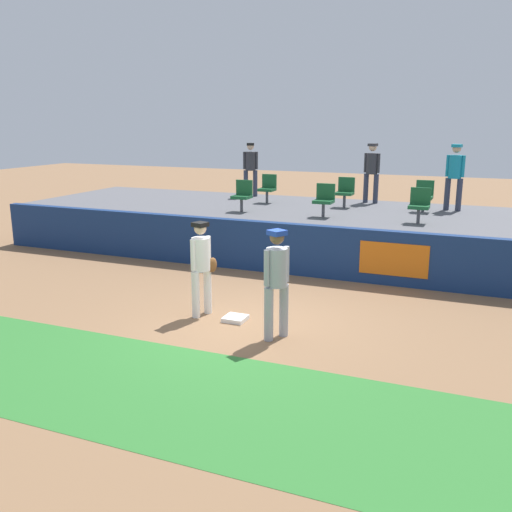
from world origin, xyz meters
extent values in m
plane|color=#846042|center=(0.00, 0.00, 0.00)|extent=(60.00, 60.00, 0.00)
cube|color=#2D722D|center=(0.00, -2.70, 0.00)|extent=(18.00, 2.80, 0.01)
cube|color=white|center=(-0.29, 0.18, 0.04)|extent=(0.40, 0.40, 0.08)
cylinder|color=white|center=(-0.95, 0.37, 0.44)|extent=(0.15, 0.15, 0.88)
cylinder|color=white|center=(-1.04, 0.07, 0.44)|extent=(0.15, 0.15, 0.88)
cylinder|color=white|center=(-0.99, 0.22, 1.18)|extent=(0.42, 0.42, 0.62)
sphere|color=beige|center=(-0.99, 0.22, 1.67)|extent=(0.23, 0.23, 0.23)
cube|color=black|center=(-0.99, 0.22, 1.74)|extent=(0.30, 0.30, 0.08)
cylinder|color=white|center=(-0.94, 0.42, 1.20)|extent=(0.09, 0.09, 0.58)
cylinder|color=white|center=(-1.05, 0.03, 1.20)|extent=(0.09, 0.09, 0.58)
ellipsoid|color=brown|center=(-0.84, 0.39, 0.96)|extent=(0.17, 0.23, 0.28)
cylinder|color=#9EA3AD|center=(0.78, -0.18, 0.46)|extent=(0.16, 0.16, 0.91)
cylinder|color=#9EA3AD|center=(0.62, -0.47, 0.46)|extent=(0.16, 0.16, 0.91)
cylinder|color=#9EA3AD|center=(0.70, -0.32, 1.24)|extent=(0.48, 0.48, 0.64)
sphere|color=brown|center=(0.70, -0.32, 1.74)|extent=(0.24, 0.24, 0.24)
cube|color=#193899|center=(0.70, -0.32, 1.82)|extent=(0.34, 0.34, 0.08)
cylinder|color=#9EA3AD|center=(0.81, -0.13, 1.26)|extent=(0.09, 0.09, 0.60)
cylinder|color=#9EA3AD|center=(0.60, -0.51, 1.26)|extent=(0.09, 0.09, 0.60)
cube|color=navy|center=(0.00, 3.64, 0.61)|extent=(18.00, 0.24, 1.22)
cube|color=orange|center=(2.02, 3.52, 0.61)|extent=(1.50, 0.02, 0.73)
cube|color=#59595E|center=(0.00, 6.21, 0.59)|extent=(18.00, 4.80, 1.18)
cylinder|color=#4C4C51|center=(-0.02, 5.01, 1.38)|extent=(0.08, 0.08, 0.40)
cube|color=#19592D|center=(-0.02, 5.01, 1.58)|extent=(0.48, 0.44, 0.08)
cube|color=#19592D|center=(-0.02, 5.20, 1.82)|extent=(0.48, 0.06, 0.40)
cylinder|color=#4C4C51|center=(2.32, 5.01, 1.38)|extent=(0.08, 0.08, 0.40)
cube|color=#19592D|center=(2.32, 5.01, 1.58)|extent=(0.47, 0.44, 0.08)
cube|color=#19592D|center=(2.32, 5.20, 1.82)|extent=(0.47, 0.06, 0.40)
cylinder|color=#4C4C51|center=(0.08, 6.81, 1.38)|extent=(0.08, 0.08, 0.40)
cube|color=#19592D|center=(0.08, 6.81, 1.58)|extent=(0.46, 0.44, 0.08)
cube|color=#19592D|center=(0.08, 7.00, 1.82)|extent=(0.46, 0.06, 0.40)
cylinder|color=#4C4C51|center=(2.23, 6.81, 1.38)|extent=(0.08, 0.08, 0.40)
cube|color=#19592D|center=(2.23, 6.81, 1.58)|extent=(0.46, 0.44, 0.08)
cube|color=#19592D|center=(2.23, 7.00, 1.82)|extent=(0.46, 0.06, 0.40)
cylinder|color=#4C4C51|center=(-2.29, 5.01, 1.38)|extent=(0.08, 0.08, 0.40)
cube|color=#19592D|center=(-2.29, 5.01, 1.58)|extent=(0.47, 0.44, 0.08)
cube|color=#19592D|center=(-2.29, 5.20, 1.82)|extent=(0.47, 0.06, 0.40)
cylinder|color=#4C4C51|center=(-2.27, 6.81, 1.38)|extent=(0.08, 0.08, 0.40)
cube|color=#19592D|center=(-2.27, 6.81, 1.58)|extent=(0.44, 0.44, 0.08)
cube|color=#19592D|center=(-2.27, 7.00, 1.82)|extent=(0.44, 0.06, 0.40)
cylinder|color=#33384C|center=(-3.17, 8.07, 1.60)|extent=(0.14, 0.14, 0.84)
cylinder|color=#33384C|center=(-3.45, 7.96, 1.60)|extent=(0.14, 0.14, 0.84)
cylinder|color=#333338|center=(-3.31, 8.01, 2.31)|extent=(0.42, 0.42, 0.59)
sphere|color=beige|center=(-3.31, 8.01, 2.77)|extent=(0.22, 0.22, 0.22)
cube|color=black|center=(-3.31, 8.01, 2.85)|extent=(0.30, 0.30, 0.08)
cylinder|color=#333338|center=(-3.12, 8.08, 2.33)|extent=(0.09, 0.09, 0.55)
cylinder|color=#333338|center=(-3.49, 7.95, 2.33)|extent=(0.09, 0.09, 0.55)
cylinder|color=#33384C|center=(3.09, 7.40, 1.62)|extent=(0.15, 0.15, 0.88)
cylinder|color=#33384C|center=(2.77, 7.46, 1.62)|extent=(0.15, 0.15, 0.88)
cylinder|color=teal|center=(2.93, 7.43, 2.37)|extent=(0.40, 0.40, 0.62)
sphere|color=tan|center=(2.93, 7.43, 2.85)|extent=(0.23, 0.23, 0.23)
cube|color=teal|center=(2.93, 7.43, 2.93)|extent=(0.28, 0.28, 0.08)
cylinder|color=teal|center=(3.13, 7.39, 2.39)|extent=(0.09, 0.09, 0.58)
cylinder|color=teal|center=(2.73, 7.47, 2.39)|extent=(0.09, 0.09, 0.58)
cylinder|color=#33384C|center=(0.73, 8.00, 1.61)|extent=(0.15, 0.15, 0.86)
cylinder|color=#33384C|center=(0.42, 8.06, 1.61)|extent=(0.15, 0.15, 0.86)
cylinder|color=#333338|center=(0.57, 8.03, 2.34)|extent=(0.39, 0.39, 0.60)
sphere|color=beige|center=(0.57, 8.03, 2.82)|extent=(0.22, 0.22, 0.22)
cube|color=#333338|center=(0.57, 8.03, 2.89)|extent=(0.27, 0.27, 0.08)
cylinder|color=#333338|center=(0.77, 7.99, 2.36)|extent=(0.09, 0.09, 0.56)
cylinder|color=#333338|center=(0.38, 8.06, 2.36)|extent=(0.09, 0.09, 0.56)
camera|label=1|loc=(3.80, -8.71, 3.59)|focal=39.46mm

